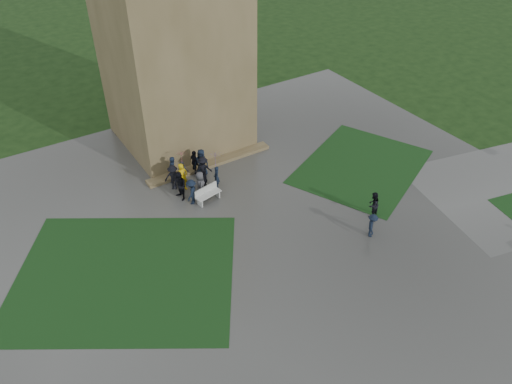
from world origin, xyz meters
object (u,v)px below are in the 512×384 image
tower (169,13)px  pedestrian_mid (372,225)px  bench (208,194)px  pedestrian_near (373,205)px

tower → pedestrian_mid: bearing=-74.9°
bench → pedestrian_mid: pedestrian_mid is taller
pedestrian_near → tower: bearing=-84.7°
pedestrian_mid → pedestrian_near: pedestrian_near is taller
tower → bench: 11.68m
pedestrian_mid → pedestrian_near: size_ratio=0.91×
tower → pedestrian_near: bearing=-69.0°
pedestrian_mid → bench: bearing=80.5°
pedestrian_mid → pedestrian_near: (1.27, 1.30, 0.08)m
tower → pedestrian_near: (5.47, -14.22, -8.17)m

